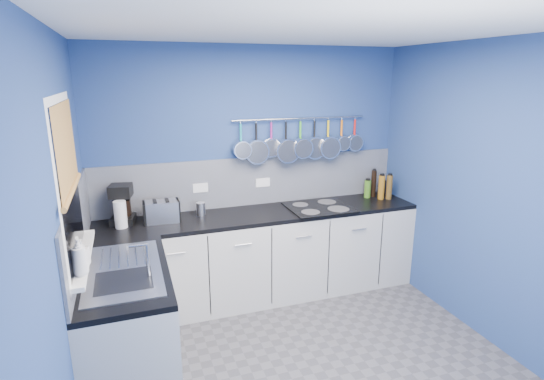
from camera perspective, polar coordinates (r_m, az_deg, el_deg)
floor at (r=3.61m, az=5.04°, el=-22.75°), size 3.20×3.00×0.02m
ceiling at (r=2.87m, az=6.29°, el=21.14°), size 3.20×3.00×0.02m
wall_back at (r=4.37m, az=-2.64°, el=2.53°), size 3.20×0.02×2.50m
wall_front at (r=1.88m, az=26.02°, el=-17.26°), size 3.20×0.02×2.50m
wall_left at (r=2.79m, az=-26.35°, el=-6.61°), size 0.02×3.00×2.50m
wall_right at (r=3.94m, az=27.42°, el=-0.63°), size 0.02×3.00×2.50m
backsplash_back at (r=4.38m, az=-2.54°, el=1.20°), size 3.20×0.02×0.50m
backsplash_left at (r=3.38m, az=-24.65°, el=-4.52°), size 0.02×1.80×0.50m
cabinet_run_back at (r=4.35m, az=-1.33°, el=-8.92°), size 3.20×0.60×0.86m
worktop_back at (r=4.19m, az=-1.37°, el=-3.30°), size 3.20×0.60×0.04m
cabinet_run_left at (r=3.39m, az=-18.63°, el=-17.34°), size 0.60×1.20×0.86m
worktop_left at (r=3.18m, az=-19.32°, el=-10.45°), size 0.60×1.20×0.04m
window_frame at (r=2.98m, az=-25.72°, el=0.89°), size 0.01×1.00×1.10m
window_glass at (r=2.98m, az=-25.62°, el=0.90°), size 0.01×0.90×1.00m
bamboo_blind at (r=2.94m, az=-25.97°, el=5.16°), size 0.01×0.90×0.55m
window_sill at (r=3.13m, az=-24.18°, el=-8.23°), size 0.10×0.98×0.03m
sink_unit at (r=3.17m, az=-19.36°, el=-10.06°), size 0.50×0.95×0.01m
mixer_tap at (r=2.95m, az=-16.42°, el=-9.02°), size 0.12×0.08×0.26m
socket_left at (r=4.25m, az=-9.61°, el=0.29°), size 0.15×0.01×0.09m
socket_right at (r=4.40m, az=-1.25°, el=1.01°), size 0.15×0.01×0.09m
pot_rail at (r=4.40m, az=3.84°, el=9.59°), size 1.45×0.02×0.02m
soap_bottle_a at (r=2.79m, az=-24.55°, el=-8.11°), size 0.10×0.10×0.24m
soap_bottle_b at (r=2.93m, az=-24.26°, el=-7.71°), size 0.09×0.09×0.17m
paper_towel at (r=3.97m, az=-19.74°, el=-3.12°), size 0.13×0.13×0.24m
coffee_maker at (r=4.06m, az=-19.57°, el=-1.86°), size 0.24×0.26×0.36m
toaster at (r=4.03m, az=-14.65°, el=-2.81°), size 0.32×0.19×0.20m
canister at (r=4.14m, az=-9.56°, el=-2.51°), size 0.11×0.11×0.13m
hob at (r=4.35m, az=6.35°, el=-2.32°), size 0.63×0.55×0.01m
pan_0 at (r=4.21m, az=-4.20°, el=6.79°), size 0.18×0.10×0.37m
pan_1 at (r=4.26m, az=-2.12°, el=6.44°), size 0.25×0.07×0.44m
pan_2 at (r=4.30m, az=-0.08°, el=6.94°), size 0.19×0.05×0.38m
pan_3 at (r=4.36m, az=1.90°, el=6.62°), size 0.25×0.10×0.44m
pan_4 at (r=4.42m, az=3.84°, el=6.98°), size 0.21×0.12×0.40m
pan_5 at (r=4.48m, az=5.73°, el=6.89°), size 0.24×0.07×0.43m
pan_6 at (r=4.55m, az=7.56°, el=6.95°), size 0.24×0.10×0.43m
pan_7 at (r=4.62m, az=9.35°, el=7.47°), size 0.16×0.09×0.35m
pan_8 at (r=4.70m, az=11.07°, el=7.42°), size 0.18×0.07×0.37m
condiment_0 at (r=4.90m, az=14.70°, el=0.27°), size 0.07×0.07×0.17m
condiment_1 at (r=4.82m, az=13.52°, el=0.85°), size 0.06×0.06×0.30m
condiment_2 at (r=4.78m, az=12.73°, el=0.14°), size 0.07×0.07×0.19m
condiment_3 at (r=4.78m, az=15.51°, el=0.38°), size 0.07×0.07×0.26m
condiment_4 at (r=4.74m, az=14.52°, el=0.35°), size 0.07×0.07×0.26m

